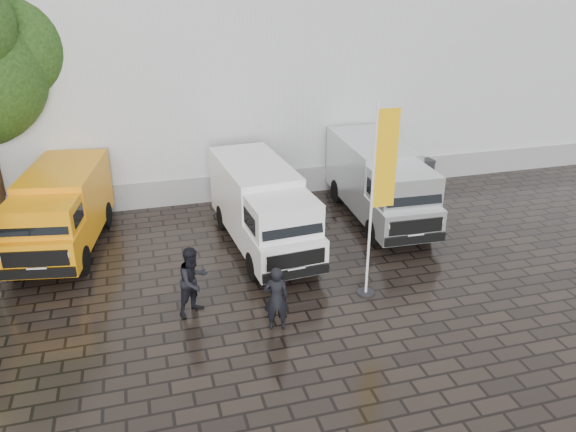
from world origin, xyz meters
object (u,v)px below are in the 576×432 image
Objects in this scene: van_yellow at (62,213)px; person_tent at (193,281)px; van_silver at (379,183)px; wheelie_bin at (424,172)px; flagpole at (379,191)px; van_white at (262,210)px; person_front at (276,298)px.

van_yellow reaches higher than person_tent.
van_silver is 5.63× the size of wheelie_bin.
flagpole reaches higher than person_tent.
van_silver is at bearing 9.43° from van_white.
person_tent is at bearing -133.00° from van_white.
flagpole is at bearing -151.06° from person_front.
person_front is at bearing -103.43° from van_white.
van_silver reaches higher than person_front.
van_yellow is at bearing 179.92° from van_silver.
wheelie_bin is (3.31, 2.69, -0.80)m from van_silver.
wheelie_bin is 12.67m from person_tent.
van_yellow is at bearing -169.26° from wheelie_bin.
wheelie_bin is (7.86, 3.81, -0.76)m from van_white.
van_silver is 3.57× the size of person_front.
van_silver is at bearing 64.75° from flagpole.
van_yellow is 3.14× the size of person_front.
person_front is at bearing -162.68° from flagpole.
van_white is 4.66m from flagpole.
van_yellow is 14.27m from wheelie_bin.
van_silver reaches higher than person_tent.
wheelie_bin is at bearing 41.39° from van_silver.
person_tent is (-4.93, 0.35, -2.14)m from flagpole.
van_yellow is 10.78m from van_silver.
wheelie_bin is 0.58× the size of person_tent.
van_white is at bearing 16.90° from person_tent.
van_white reaches higher than van_yellow.
van_white is 0.97× the size of van_silver.
person_front is 2.30m from person_tent.
flagpole is at bearing -38.55° from person_tent.
person_front is 0.92× the size of person_tent.
person_tent reaches higher than wheelie_bin.
person_tent is at bearing -144.21° from wheelie_bin.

